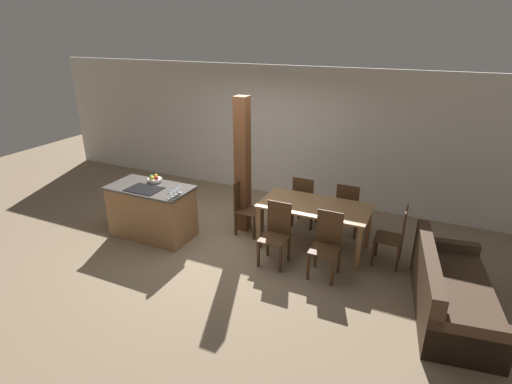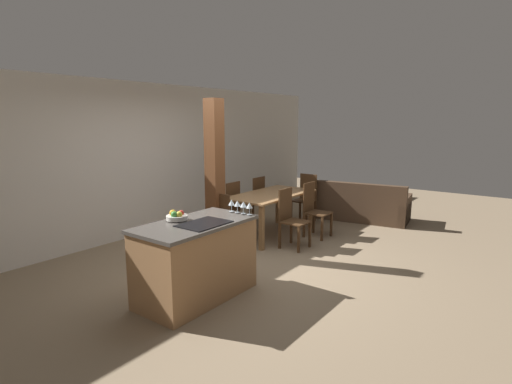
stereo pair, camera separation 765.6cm
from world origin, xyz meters
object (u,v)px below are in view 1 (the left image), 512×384
(dining_chair_foot_end, at_px, (395,236))
(fruit_bowl, at_px, (155,179))
(wine_glass_middle, at_px, (173,190))
(wine_glass_far, at_px, (176,188))
(timber_post, at_px, (243,166))
(dining_chair_near_left, at_px, (276,233))
(couch, at_px, (450,294))
(wine_glass_near, at_px, (169,192))
(dining_chair_near_right, at_px, (327,244))
(kitchen_island, at_px, (152,211))
(dining_table, at_px, (315,211))
(dining_chair_far_left, at_px, (304,201))
(dining_chair_far_right, at_px, (348,209))
(dining_chair_head_end, at_px, (245,207))
(wine_glass_end, at_px, (180,186))

(dining_chair_foot_end, bearing_deg, fruit_bowl, -82.24)
(wine_glass_middle, bearing_deg, wine_glass_far, 90.00)
(timber_post, bearing_deg, dining_chair_near_left, -39.12)
(fruit_bowl, bearing_deg, wine_glass_far, -25.56)
(couch, relative_size, timber_post, 0.85)
(dining_chair_foot_end, relative_size, couch, 0.48)
(fruit_bowl, distance_m, couch, 4.82)
(wine_glass_near, bearing_deg, dining_chair_near_right, 9.49)
(dining_chair_near_left, distance_m, dining_chair_foot_end, 1.77)
(kitchen_island, relative_size, timber_post, 0.60)
(dining_table, height_order, dining_chair_near_left, dining_chair_near_left)
(kitchen_island, height_order, couch, kitchen_island)
(dining_chair_far_left, bearing_deg, dining_chair_near_left, 90.00)
(wine_glass_far, bearing_deg, couch, 0.37)
(dining_chair_far_right, xyz_separation_m, couch, (1.65, -1.51, -0.22))
(dining_chair_head_end, xyz_separation_m, dining_chair_foot_end, (2.50, 0.00, 0.00))
(dining_chair_near_right, bearing_deg, wine_glass_far, -174.94)
(dining_chair_foot_end, distance_m, couch, 1.18)
(kitchen_island, relative_size, dining_chair_near_right, 1.48)
(wine_glass_end, height_order, couch, wine_glass_end)
(couch, bearing_deg, dining_chair_near_left, 77.10)
(wine_glass_middle, xyz_separation_m, dining_chair_near_right, (2.41, 0.31, -0.53))
(couch, bearing_deg, wine_glass_middle, 83.19)
(wine_glass_near, bearing_deg, dining_chair_far_left, 46.70)
(kitchen_island, bearing_deg, dining_chair_far_left, 32.32)
(dining_table, relative_size, dining_chair_foot_end, 1.81)
(dining_chair_far_right, relative_size, timber_post, 0.41)
(dining_chair_near_left, relative_size, dining_chair_head_end, 1.00)
(wine_glass_far, bearing_deg, fruit_bowl, 154.44)
(dining_chair_foot_end, bearing_deg, wine_glass_middle, -73.47)
(dining_chair_near_left, bearing_deg, dining_chair_far_left, 90.00)
(wine_glass_end, distance_m, dining_chair_near_right, 2.47)
(wine_glass_end, bearing_deg, dining_chair_near_right, 2.82)
(dining_chair_far_left, bearing_deg, dining_table, 120.60)
(dining_chair_far_left, bearing_deg, fruit_bowl, 27.33)
(wine_glass_far, xyz_separation_m, couch, (4.06, 0.03, -0.76))
(dining_table, bearing_deg, dining_chair_head_end, 180.00)
(dining_chair_near_left, relative_size, dining_chair_foot_end, 1.00)
(fruit_bowl, relative_size, timber_post, 0.10)
(fruit_bowl, relative_size, dining_chair_near_right, 0.26)
(wine_glass_end, distance_m, couch, 4.13)
(kitchen_island, height_order, timber_post, timber_post)
(kitchen_island, bearing_deg, dining_chair_far_right, 25.16)
(dining_chair_far_right, height_order, couch, dining_chair_far_right)
(wine_glass_near, relative_size, dining_chair_foot_end, 0.16)
(fruit_bowl, height_order, dining_table, fruit_bowl)
(fruit_bowl, height_order, dining_chair_head_end, fruit_bowl)
(dining_chair_near_left, height_order, timber_post, timber_post)
(dining_chair_near_left, height_order, dining_chair_foot_end, same)
(wine_glass_far, height_order, wine_glass_end, same)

